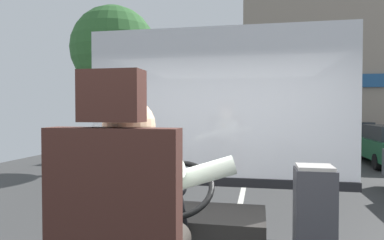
{
  "coord_description": "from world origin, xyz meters",
  "views": [
    {
      "loc": [
        0.39,
        -1.59,
        1.95
      ],
      "look_at": [
        -0.19,
        1.38,
        1.86
      ],
      "focal_mm": 32.51,
      "sensor_mm": 36.0,
      "label": 1
    }
  ],
  "objects": [
    {
      "name": "parked_car_black",
      "position": [
        4.63,
        16.21,
        0.72
      ],
      "size": [
        1.82,
        4.24,
        1.4
      ],
      "color": "black",
      "rests_on": "ground"
    },
    {
      "name": "ground",
      "position": [
        0.0,
        8.8,
        -0.02
      ],
      "size": [
        18.0,
        44.0,
        0.06
      ],
      "color": "#393939"
    },
    {
      "name": "street_tree",
      "position": [
        -4.28,
        9.03,
        3.9
      ],
      "size": [
        2.74,
        2.74,
        5.31
      ],
      "color": "#4C3828",
      "rests_on": "ground"
    },
    {
      "name": "parked_car_white",
      "position": [
        4.57,
        22.0,
        0.74
      ],
      "size": [
        1.8,
        4.4,
        1.43
      ],
      "color": "silver",
      "rests_on": "ground"
    },
    {
      "name": "windshield_panel",
      "position": [
        0.0,
        1.62,
        1.82
      ],
      "size": [
        2.5,
        0.08,
        1.48
      ],
      "color": "silver"
    },
    {
      "name": "steering_console",
      "position": [
        -0.11,
        0.98,
        0.99
      ],
      "size": [
        1.1,
        1.03,
        0.85
      ],
      "color": "#282623",
      "rests_on": "bus_floor"
    },
    {
      "name": "fare_box",
      "position": [
        0.7,
        0.48,
        1.2
      ],
      "size": [
        0.22,
        0.21,
        0.86
      ],
      "color": "#333338",
      "rests_on": "bus_floor"
    },
    {
      "name": "bus_driver",
      "position": [
        -0.11,
        -0.24,
        1.51
      ],
      "size": [
        0.82,
        0.59,
        0.76
      ],
      "color": "#332D28",
      "rests_on": "driver_seat"
    },
    {
      "name": "shop_building",
      "position": [
        5.05,
        17.82,
        4.3
      ],
      "size": [
        10.98,
        4.55,
        8.6
      ],
      "color": "gray",
      "rests_on": "ground"
    }
  ]
}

